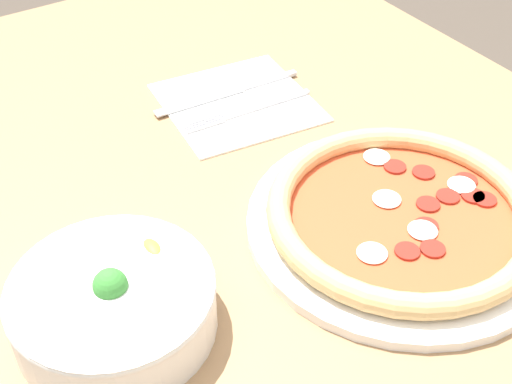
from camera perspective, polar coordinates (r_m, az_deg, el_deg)
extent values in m
cube|color=#99724C|center=(0.79, 6.68, -3.67)|extent=(1.40, 0.82, 0.03)
cylinder|color=olive|center=(1.57, 1.29, 4.73)|extent=(0.06, 0.06, 0.70)
cylinder|color=white|center=(0.79, 11.46, -2.55)|extent=(0.33, 0.33, 0.01)
torus|color=tan|center=(0.77, 11.64, -1.52)|extent=(0.29, 0.29, 0.03)
cylinder|color=#D14C28|center=(0.78, 11.55, -2.07)|extent=(0.26, 0.26, 0.01)
cylinder|color=maroon|center=(0.75, 13.95, -4.44)|extent=(0.03, 0.03, 0.00)
cylinder|color=maroon|center=(0.84, 16.44, 0.92)|extent=(0.03, 0.03, 0.00)
cylinder|color=maroon|center=(0.82, 17.83, -0.57)|extent=(0.03, 0.03, 0.00)
cylinder|color=maroon|center=(0.82, 16.96, -0.29)|extent=(0.03, 0.03, 0.00)
cylinder|color=maroon|center=(0.84, 11.05, 1.99)|extent=(0.03, 0.03, 0.00)
cylinder|color=maroon|center=(0.74, 12.00, -4.65)|extent=(0.03, 0.03, 0.00)
cylinder|color=maroon|center=(0.84, 13.25, 1.54)|extent=(0.03, 0.03, 0.00)
cylinder|color=maroon|center=(0.80, 13.60, -0.96)|extent=(0.03, 0.03, 0.00)
cylinder|color=maroon|center=(0.81, 15.10, -0.35)|extent=(0.03, 0.03, 0.00)
cylinder|color=maroon|center=(0.77, 13.45, -2.65)|extent=(0.03, 0.03, 0.00)
ellipsoid|color=silver|center=(0.73, 9.27, -4.82)|extent=(0.03, 0.03, 0.01)
ellipsoid|color=silver|center=(0.85, 9.64, 2.79)|extent=(0.03, 0.03, 0.01)
ellipsoid|color=silver|center=(0.76, 13.20, -2.98)|extent=(0.03, 0.03, 0.01)
ellipsoid|color=silver|center=(0.83, 16.13, 0.55)|extent=(0.03, 0.03, 0.01)
ellipsoid|color=silver|center=(0.79, 10.42, -0.54)|extent=(0.03, 0.03, 0.01)
cylinder|color=white|center=(0.68, -11.31, -8.92)|extent=(0.19, 0.19, 0.06)
torus|color=white|center=(0.66, -11.56, -7.63)|extent=(0.19, 0.19, 0.01)
ellipsoid|color=tan|center=(0.65, -11.25, -8.41)|extent=(0.03, 0.04, 0.02)
ellipsoid|color=tan|center=(0.69, -14.91, -6.26)|extent=(0.04, 0.04, 0.02)
ellipsoid|color=tan|center=(0.67, -13.96, -8.04)|extent=(0.04, 0.04, 0.02)
ellipsoid|color=#998466|center=(0.62, -7.64, -12.19)|extent=(0.04, 0.04, 0.02)
sphere|color=#388433|center=(0.65, -11.58, -7.33)|extent=(0.03, 0.03, 0.03)
ellipsoid|color=yellow|center=(0.69, -8.26, -4.72)|extent=(0.04, 0.02, 0.02)
cube|color=white|center=(0.97, -1.51, 7.16)|extent=(0.21, 0.21, 0.00)
cube|color=silver|center=(0.96, 0.88, 7.03)|extent=(0.02, 0.13, 0.00)
cube|color=silver|center=(0.93, -4.34, 5.65)|extent=(0.01, 0.06, 0.00)
cube|color=silver|center=(0.92, -4.22, 5.52)|extent=(0.01, 0.06, 0.00)
cube|color=silver|center=(0.92, -4.11, 5.39)|extent=(0.01, 0.06, 0.00)
cube|color=silver|center=(0.92, -3.99, 5.25)|extent=(0.01, 0.06, 0.00)
cube|color=silver|center=(1.01, 1.05, 8.93)|extent=(0.01, 0.09, 0.01)
cube|color=silver|center=(0.97, -4.53, 7.26)|extent=(0.02, 0.13, 0.00)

